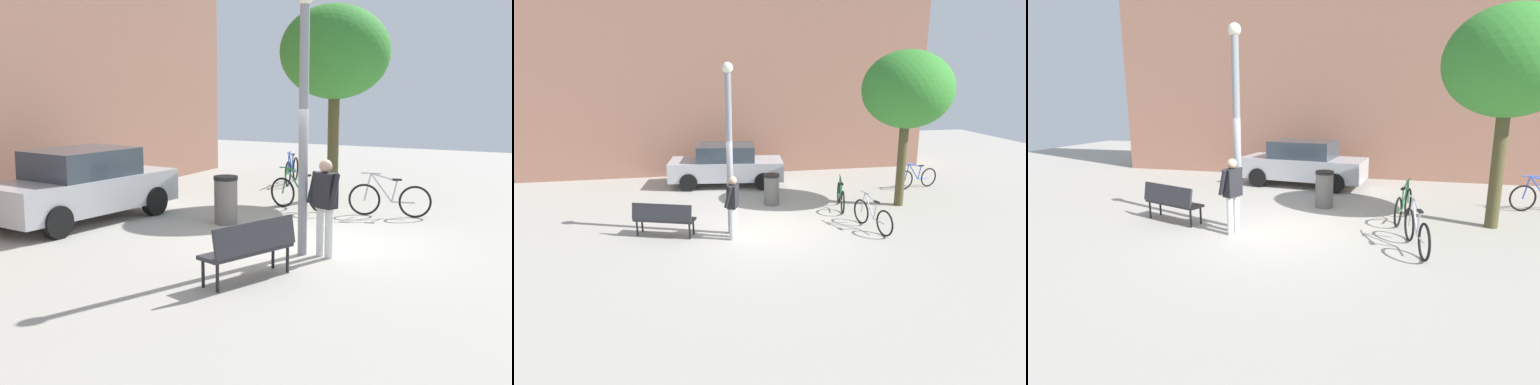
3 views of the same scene
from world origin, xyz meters
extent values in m
plane|color=#A8A399|center=(0.00, 0.00, 0.00)|extent=(36.00, 36.00, 0.00)
cube|color=#9E6B56|center=(0.00, 8.02, 4.60)|extent=(16.93, 2.00, 9.21)
cylinder|color=gray|center=(-0.84, -0.02, 2.09)|extent=(0.16, 0.16, 4.19)
sphere|color=#F2EACC|center=(-0.84, -0.02, 4.31)|extent=(0.28, 0.28, 0.28)
cylinder|color=white|center=(-0.86, -0.51, 0.42)|extent=(0.14, 0.14, 0.85)
cylinder|color=white|center=(-0.78, -0.33, 0.42)|extent=(0.14, 0.14, 0.85)
cube|color=#232328|center=(-0.82, -0.42, 1.15)|extent=(0.36, 0.45, 0.60)
sphere|color=tan|center=(-0.82, -0.42, 1.56)|extent=(0.22, 0.22, 0.22)
cylinder|color=#232328|center=(-0.96, -0.63, 1.18)|extent=(0.25, 0.17, 0.55)
cylinder|color=#232328|center=(-0.77, -0.17, 1.18)|extent=(0.25, 0.17, 0.55)
cube|color=#2D2D33|center=(-2.58, 0.15, 0.45)|extent=(1.66, 0.95, 0.06)
cube|color=#2D2D33|center=(-2.64, -0.03, 0.70)|extent=(1.55, 0.65, 0.44)
cylinder|color=black|center=(-3.20, 0.54, 0.21)|extent=(0.05, 0.05, 0.42)
cylinder|color=black|center=(-1.84, 0.06, 0.21)|extent=(0.05, 0.05, 0.42)
cylinder|color=black|center=(-3.31, 0.24, 0.21)|extent=(0.05, 0.05, 0.42)
cylinder|color=black|center=(-1.95, -0.24, 0.21)|extent=(0.05, 0.05, 0.42)
cylinder|color=#4D4628|center=(4.79, 1.51, 1.35)|extent=(0.29, 0.29, 2.71)
ellipsoid|color=#35832E|center=(4.79, 1.51, 3.68)|extent=(2.76, 2.76, 2.35)
torus|color=black|center=(5.91, 3.25, 0.36)|extent=(0.70, 0.20, 0.71)
torus|color=black|center=(6.98, 3.49, 0.36)|extent=(0.70, 0.20, 0.71)
cylinder|color=blue|center=(6.26, 3.33, 0.64)|extent=(0.50, 0.14, 0.64)
cylinder|color=blue|center=(6.31, 3.34, 0.88)|extent=(0.57, 0.16, 0.18)
cylinder|color=blue|center=(6.54, 3.39, 0.57)|extent=(0.14, 0.06, 0.48)
cylinder|color=blue|center=(6.74, 3.43, 0.33)|extent=(0.50, 0.14, 0.04)
cylinder|color=blue|center=(5.97, 3.27, 0.64)|extent=(0.17, 0.07, 0.63)
cube|color=black|center=(6.59, 3.40, 0.83)|extent=(0.21, 0.12, 0.04)
cylinder|color=blue|center=(6.03, 3.28, 0.95)|extent=(0.44, 0.12, 0.03)
torus|color=black|center=(2.89, 0.05, 0.36)|extent=(0.19, 0.71, 0.71)
torus|color=black|center=(3.11, -1.02, 0.36)|extent=(0.19, 0.71, 0.71)
cylinder|color=#ADADB7|center=(2.97, -0.30, 0.64)|extent=(0.13, 0.50, 0.64)
cylinder|color=#ADADB7|center=(2.98, -0.35, 0.88)|extent=(0.15, 0.57, 0.18)
cylinder|color=#ADADB7|center=(3.02, -0.58, 0.57)|extent=(0.06, 0.14, 0.48)
cylinder|color=#ADADB7|center=(3.06, -0.78, 0.33)|extent=(0.13, 0.50, 0.04)
cylinder|color=#ADADB7|center=(2.91, -0.01, 0.64)|extent=(0.07, 0.17, 0.63)
cube|color=black|center=(3.03, -0.63, 0.83)|extent=(0.12, 0.21, 0.04)
cylinder|color=#ADADB7|center=(2.92, -0.07, 0.95)|extent=(0.12, 0.44, 0.03)
torus|color=black|center=(2.95, 2.07, 0.36)|extent=(0.22, 0.70, 0.71)
torus|color=black|center=(2.69, 1.01, 0.36)|extent=(0.22, 0.70, 0.71)
cylinder|color=#338447|center=(2.86, 1.72, 0.64)|extent=(0.15, 0.49, 0.64)
cylinder|color=#338447|center=(2.85, 1.67, 0.88)|extent=(0.17, 0.57, 0.18)
cylinder|color=#338447|center=(2.79, 1.44, 0.57)|extent=(0.07, 0.14, 0.48)
cylinder|color=#338447|center=(2.75, 1.25, 0.33)|extent=(0.15, 0.49, 0.04)
cylinder|color=#338447|center=(2.93, 2.01, 0.64)|extent=(0.07, 0.17, 0.63)
cube|color=black|center=(2.78, 1.39, 0.83)|extent=(0.13, 0.21, 0.04)
cylinder|color=#338447|center=(2.92, 1.95, 0.95)|extent=(0.13, 0.43, 0.03)
cube|color=#B7B7BC|center=(-0.43, 5.20, 0.62)|extent=(4.38, 2.22, 0.70)
cube|color=#333D47|center=(-0.43, 5.20, 1.25)|extent=(2.28, 1.82, 0.60)
cylinder|color=black|center=(1.01, 5.82, 0.32)|extent=(0.66, 0.30, 0.64)
cylinder|color=black|center=(0.81, 4.24, 0.32)|extent=(0.66, 0.30, 0.64)
cylinder|color=black|center=(-1.67, 6.17, 0.32)|extent=(0.66, 0.30, 0.64)
cylinder|color=black|center=(-1.87, 4.58, 0.32)|extent=(0.66, 0.30, 0.64)
cylinder|color=#66605B|center=(0.75, 2.38, 0.46)|extent=(0.49, 0.49, 0.93)
cylinder|color=black|center=(0.75, 2.38, 0.97)|extent=(0.51, 0.51, 0.08)
camera|label=1|loc=(-11.12, -4.31, 2.97)|focal=46.46mm
camera|label=2|loc=(-2.02, -11.36, 4.29)|focal=31.40mm
camera|label=3|loc=(2.38, -8.46, 2.85)|focal=28.58mm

